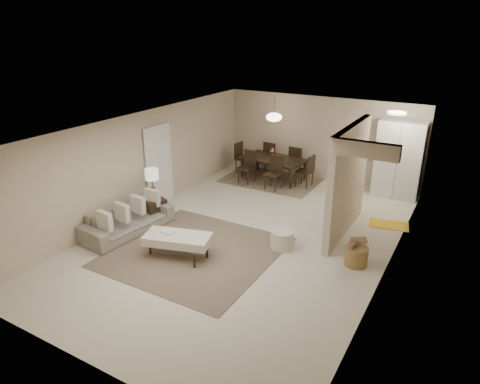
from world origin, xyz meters
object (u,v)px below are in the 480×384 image
Objects in this scene: wicker_basket at (356,256)px; dining_table at (273,169)px; pantry_cabinet at (399,160)px; ottoman_bench at (178,239)px; round_pouf at (282,239)px; side_table at (154,209)px; sofa at (128,220)px.

dining_table is (-3.62, 3.70, 0.14)m from wicker_basket.
dining_table is (-3.52, -0.45, -0.72)m from pantry_cabinet.
ottoman_bench reaches higher than round_pouf.
round_pouf is (3.29, 0.22, -0.07)m from side_table.
pantry_cabinet is 1.44× the size of ottoman_bench.
pantry_cabinet is 6.48m from ottoman_bench.
pantry_cabinet is 4.24m from wicker_basket.
round_pouf is 4.33m from dining_table.
pantry_cabinet is at bearing 13.23° from dining_table.
dining_table reaches higher than ottoman_bench.
wicker_basket is at bearing 7.91° from ottoman_bench.
sofa is 1.68m from ottoman_bench.
pantry_cabinet is 4.12× the size of round_pouf.
ottoman_bench is 3.57m from wicker_basket.
wicker_basket is (4.84, 0.32, -0.07)m from side_table.
sofa is 5.04m from dining_table.
pantry_cabinet is 7.21m from sofa.
wicker_basket is at bearing -88.71° from pantry_cabinet.
dining_table is at bearing -8.59° from sofa.
side_table is 1.16× the size of wicker_basket.
sofa is (-4.80, -5.32, -0.74)m from pantry_cabinet.
wicker_basket is at bearing -39.71° from dining_table.
pantry_cabinet reaches higher than dining_table.
pantry_cabinet reaches higher than sofa.
side_table is 0.28× the size of dining_table.
wicker_basket is (1.55, 0.10, -0.01)m from round_pouf.
sofa reaches higher than ottoman_bench.
side_table is 3.30m from round_pouf.
ottoman_bench is 3.21× the size of wicker_basket.
sofa is 4.73× the size of wicker_basket.
sofa is at bearing -166.52° from wicker_basket.
ottoman_bench is at bearing -94.22° from sofa.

